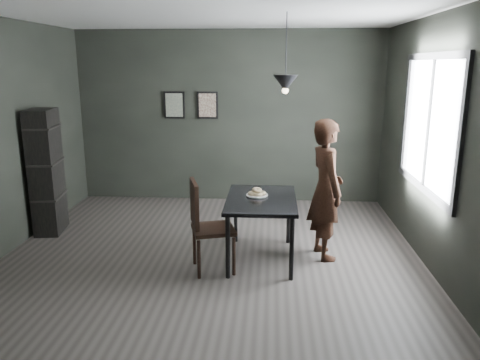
# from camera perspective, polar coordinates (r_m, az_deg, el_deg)

# --- Properties ---
(ground) EXTENTS (5.00, 5.00, 0.00)m
(ground) POSITION_cam_1_polar(r_m,az_deg,el_deg) (5.70, -3.59, -9.36)
(ground) COLOR #332F2C
(ground) RESTS_ON ground
(back_wall) EXTENTS (5.00, 0.10, 2.80)m
(back_wall) POSITION_cam_1_polar(r_m,az_deg,el_deg) (7.77, -1.34, 7.64)
(back_wall) COLOR black
(back_wall) RESTS_ON ground
(ceiling) EXTENTS (5.00, 5.00, 0.02)m
(ceiling) POSITION_cam_1_polar(r_m,az_deg,el_deg) (5.27, -4.08, 19.86)
(ceiling) COLOR silver
(ceiling) RESTS_ON ground
(window_assembly) EXTENTS (0.04, 1.96, 1.56)m
(window_assembly) POSITION_cam_1_polar(r_m,az_deg,el_deg) (5.71, 22.03, 6.35)
(window_assembly) COLOR white
(window_assembly) RESTS_ON ground
(cafe_table) EXTENTS (0.80, 1.20, 0.75)m
(cafe_table) POSITION_cam_1_polar(r_m,az_deg,el_deg) (5.43, 2.60, -3.03)
(cafe_table) COLOR black
(cafe_table) RESTS_ON ground
(white_plate) EXTENTS (0.23, 0.23, 0.01)m
(white_plate) POSITION_cam_1_polar(r_m,az_deg,el_deg) (5.49, 2.08, -1.91)
(white_plate) COLOR white
(white_plate) RESTS_ON cafe_table
(donut_pile) EXTENTS (0.22, 0.22, 0.09)m
(donut_pile) POSITION_cam_1_polar(r_m,az_deg,el_deg) (5.48, 2.08, -1.56)
(donut_pile) COLOR beige
(donut_pile) RESTS_ON white_plate
(woman) EXTENTS (0.54, 0.69, 1.66)m
(woman) POSITION_cam_1_polar(r_m,az_deg,el_deg) (5.56, 10.43, -1.15)
(woman) COLOR black
(woman) RESTS_ON ground
(wood_chair) EXTENTS (0.56, 0.56, 1.03)m
(wood_chair) POSITION_cam_1_polar(r_m,az_deg,el_deg) (5.16, -4.31, -4.94)
(wood_chair) COLOR black
(wood_chair) RESTS_ON ground
(shelf_unit) EXTENTS (0.40, 0.60, 1.68)m
(shelf_unit) POSITION_cam_1_polar(r_m,az_deg,el_deg) (6.82, -22.54, 0.92)
(shelf_unit) COLOR black
(shelf_unit) RESTS_ON ground
(pendant_lamp) EXTENTS (0.28, 0.28, 0.86)m
(pendant_lamp) POSITION_cam_1_polar(r_m,az_deg,el_deg) (5.30, 5.56, 11.68)
(pendant_lamp) COLOR black
(pendant_lamp) RESTS_ON ground
(framed_print_left) EXTENTS (0.34, 0.04, 0.44)m
(framed_print_left) POSITION_cam_1_polar(r_m,az_deg,el_deg) (7.85, -8.00, 9.04)
(framed_print_left) COLOR black
(framed_print_left) RESTS_ON ground
(framed_print_right) EXTENTS (0.34, 0.04, 0.44)m
(framed_print_right) POSITION_cam_1_polar(r_m,az_deg,el_deg) (7.76, -3.98, 9.08)
(framed_print_right) COLOR black
(framed_print_right) RESTS_ON ground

